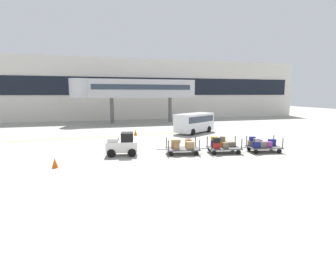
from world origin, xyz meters
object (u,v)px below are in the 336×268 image
Objects in this scene: baggage_cart_middle at (222,145)px; baggage_tug at (122,145)px; shuttle_van at (194,122)px; baggage_cart_lead at (182,146)px; safety_cone_far at (55,163)px; baggage_cart_tail at (262,145)px; safety_cone_near at (135,133)px.

baggage_tug is at bearing 171.03° from baggage_cart_middle.
shuttle_van reaches higher than baggage_tug.
baggage_cart_lead is 2.90m from baggage_cart_middle.
baggage_tug is 12.08m from shuttle_van.
shuttle_van is at bearing 64.07° from baggage_cart_lead.
baggage_tug is at bearing 26.86° from safety_cone_far.
safety_cone_far is at bearing -153.14° from baggage_tug.
baggage_cart_tail is at bearing -9.00° from baggage_cart_lead.
baggage_tug is 8.79m from safety_cone_near.
shuttle_van is 9.22× the size of safety_cone_near.
safety_cone_near is (-1.92, 9.20, -0.27)m from baggage_cart_lead.
baggage_cart_lead reaches higher than safety_cone_far.
shuttle_van is 6.47m from safety_cone_near.
safety_cone_far is at bearing -175.05° from baggage_cart_middle.
baggage_tug reaches higher than baggage_cart_tail.
shuttle_van is (4.48, 9.21, 0.69)m from baggage_cart_lead.
baggage_cart_lead is 5.60× the size of safety_cone_far.
baggage_tug reaches higher than safety_cone_near.
safety_cone_far is (-4.06, -2.05, -0.48)m from baggage_tug.
baggage_tug reaches higher than baggage_cart_lead.
baggage_cart_middle is at bearing -7.93° from baggage_cart_lead.
baggage_tug reaches higher than safety_cone_far.
baggage_tug is at bearing 170.70° from baggage_cart_tail.
baggage_cart_lead is at bearing -78.24° from safety_cone_near.
safety_cone_near and safety_cone_far have the same top height.
baggage_cart_lead is 5.88m from baggage_cart_tail.
baggage_cart_middle reaches higher than baggage_cart_lead.
baggage_cart_lead is 8.26m from safety_cone_far.
safety_cone_near is at bearing 101.76° from baggage_cart_lead.
baggage_cart_lead is 1.00× the size of baggage_cart_middle.
baggage_tug is 0.73× the size of baggage_cart_tail.
baggage_cart_lead and baggage_cart_tail have the same top height.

